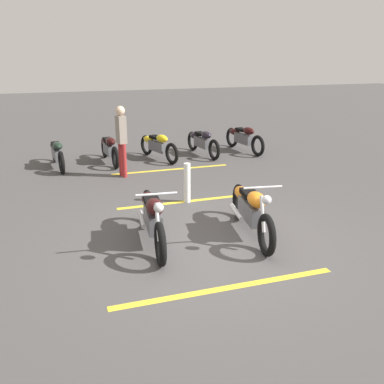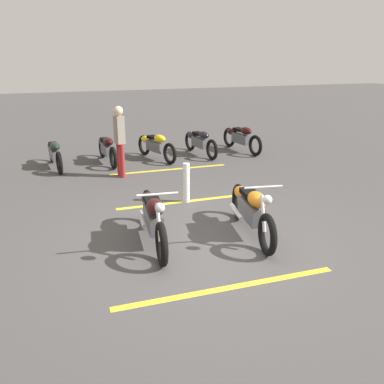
{
  "view_description": "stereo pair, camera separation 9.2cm",
  "coord_description": "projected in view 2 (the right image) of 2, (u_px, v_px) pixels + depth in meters",
  "views": [
    {
      "loc": [
        -5.95,
        2.33,
        3.03
      ],
      "look_at": [
        0.88,
        0.0,
        0.65
      ],
      "focal_mm": 39.92,
      "sensor_mm": 36.0,
      "label": 1
    },
    {
      "loc": [
        -5.91,
        2.42,
        3.03
      ],
      "look_at": [
        0.88,
        0.0,
        0.65
      ],
      "focal_mm": 39.92,
      "sensor_mm": 36.0,
      "label": 2
    }
  ],
  "objects": [
    {
      "name": "motorcycle_dark_foreground",
      "position": [
        153.0,
        216.0,
        7.0
      ],
      "size": [
        2.23,
        0.62,
        1.04
      ],
      "rotation": [
        0.0,
        0.0,
        3.03
      ],
      "color": "black",
      "rests_on": "ground"
    },
    {
      "name": "motorcycle_row_far_right",
      "position": [
        55.0,
        153.0,
        11.61
      ],
      "size": [
        1.99,
        0.35,
        0.75
      ],
      "rotation": [
        0.0,
        0.0,
        3.24
      ],
      "color": "black",
      "rests_on": "ground"
    },
    {
      "name": "motorcycle_bright_foreground",
      "position": [
        251.0,
        208.0,
        7.34
      ],
      "size": [
        2.22,
        0.65,
        1.04
      ],
      "rotation": [
        0.0,
        0.0,
        2.98
      ],
      "color": "black",
      "rests_on": "ground"
    },
    {
      "name": "ground_plane",
      "position": [
        210.0,
        245.0,
        7.01
      ],
      "size": [
        60.0,
        60.0,
        0.0
      ],
      "primitive_type": "plane",
      "color": "#474444"
    },
    {
      "name": "motorcycle_row_far_left",
      "position": [
        241.0,
        137.0,
        13.58
      ],
      "size": [
        2.12,
        0.43,
        0.8
      ],
      "rotation": [
        0.0,
        0.0,
        3.28
      ],
      "color": "black",
      "rests_on": "ground"
    },
    {
      "name": "bystander_near_row",
      "position": [
        120.0,
        138.0,
        10.57
      ],
      "size": [
        0.29,
        0.25,
        1.78
      ],
      "rotation": [
        0.0,
        0.0,
        4.96
      ],
      "color": "maroon",
      "rests_on": "ground"
    },
    {
      "name": "motorcycle_row_right",
      "position": [
        107.0,
        148.0,
        12.12
      ],
      "size": [
        2.05,
        0.32,
        0.77
      ],
      "rotation": [
        0.0,
        0.0,
        3.2
      ],
      "color": "black",
      "rests_on": "ground"
    },
    {
      "name": "motorcycle_row_center",
      "position": [
        155.0,
        145.0,
        12.53
      ],
      "size": [
        1.96,
        0.69,
        0.76
      ],
      "rotation": [
        0.0,
        0.0,
        3.44
      ],
      "color": "black",
      "rests_on": "ground"
    },
    {
      "name": "bollard_post",
      "position": [
        186.0,
        183.0,
        8.91
      ],
      "size": [
        0.14,
        0.14,
        0.84
      ],
      "primitive_type": "cylinder",
      "color": "white",
      "rests_on": "ground"
    },
    {
      "name": "parking_stripe_near",
      "position": [
        229.0,
        288.0,
        5.75
      ],
      "size": [
        0.15,
        3.2,
        0.01
      ],
      "primitive_type": "cube",
      "rotation": [
        0.0,
        0.0,
        1.56
      ],
      "color": "yellow",
      "rests_on": "ground"
    },
    {
      "name": "parking_stripe_mid",
      "position": [
        191.0,
        201.0,
        9.1
      ],
      "size": [
        0.15,
        3.2,
        0.01
      ],
      "primitive_type": "cube",
      "rotation": [
        0.0,
        0.0,
        1.56
      ],
      "color": "yellow",
      "rests_on": "ground"
    },
    {
      "name": "motorcycle_row_left",
      "position": [
        200.0,
        141.0,
        13.07
      ],
      "size": [
        2.03,
        0.4,
        0.77
      ],
      "rotation": [
        0.0,
        0.0,
        3.27
      ],
      "color": "black",
      "rests_on": "ground"
    },
    {
      "name": "parking_stripe_far",
      "position": [
        169.0,
        170.0,
        11.51
      ],
      "size": [
        0.15,
        3.2,
        0.01
      ],
      "primitive_type": "cube",
      "rotation": [
        0.0,
        0.0,
        1.56
      ],
      "color": "yellow",
      "rests_on": "ground"
    }
  ]
}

